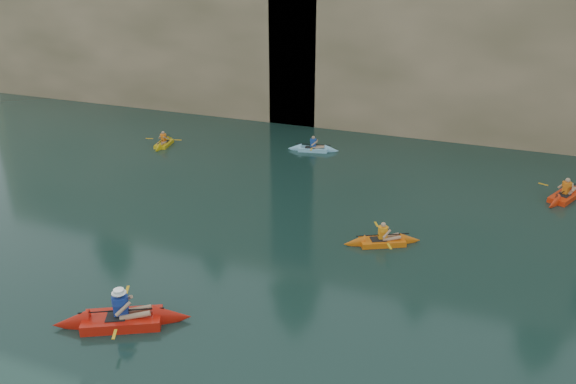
% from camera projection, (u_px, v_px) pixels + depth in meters
% --- Properties ---
extents(ground, '(160.00, 160.00, 0.00)m').
position_uv_depth(ground, '(292.00, 378.00, 13.89)').
color(ground, black).
rests_on(ground, ground).
extents(cliff, '(70.00, 16.00, 12.00)m').
position_uv_depth(cliff, '(458.00, 18.00, 37.28)').
color(cliff, tan).
rests_on(cliff, ground).
extents(cliff_slab_west, '(26.00, 2.40, 10.56)m').
position_uv_depth(cliff_slab_west, '(141.00, 28.00, 38.14)').
color(cliff_slab_west, tan).
rests_on(cliff_slab_west, ground).
extents(cliff_slab_center, '(24.00, 2.40, 11.40)m').
position_uv_depth(cliff_slab_center, '(480.00, 37.00, 30.37)').
color(cliff_slab_center, tan).
rests_on(cliff_slab_center, ground).
extents(sea_cave_west, '(4.50, 1.00, 4.00)m').
position_uv_depth(sea_cave_west, '(165.00, 80.00, 38.15)').
color(sea_cave_west, black).
rests_on(sea_cave_west, ground).
extents(sea_cave_center, '(3.50, 1.00, 3.20)m').
position_uv_depth(sea_cave_center, '(365.00, 104.00, 33.46)').
color(sea_cave_center, black).
rests_on(sea_cave_center, ground).
extents(main_kayaker, '(3.81, 2.61, 1.44)m').
position_uv_depth(main_kayaker, '(122.00, 319.00, 15.85)').
color(main_kayaker, red).
rests_on(main_kayaker, ground).
extents(kayaker_orange, '(2.84, 1.95, 1.09)m').
position_uv_depth(kayaker_orange, '(382.00, 241.00, 20.37)').
color(kayaker_orange, orange).
rests_on(kayaker_orange, ground).
extents(kayaker_red_far, '(2.20, 3.28, 1.20)m').
position_uv_depth(kayaker_red_far, '(565.00, 196.00, 24.23)').
color(kayaker_red_far, red).
rests_on(kayaker_red_far, ground).
extents(kayaker_yellow, '(2.04, 2.60, 1.03)m').
position_uv_depth(kayaker_yellow, '(164.00, 143.00, 31.20)').
color(kayaker_yellow, gold).
rests_on(kayaker_yellow, ground).
extents(kayaker_ltblue_mid, '(2.85, 2.08, 1.05)m').
position_uv_depth(kayaker_ltblue_mid, '(313.00, 149.00, 30.30)').
color(kayaker_ltblue_mid, '#8DCDED').
rests_on(kayaker_ltblue_mid, ground).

